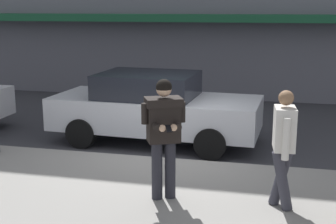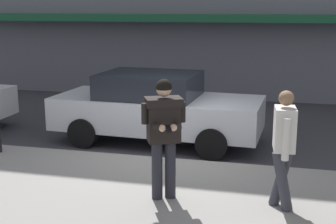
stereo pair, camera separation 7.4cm
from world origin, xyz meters
name	(u,v)px [view 1 (the left image)]	position (x,y,z in m)	size (l,w,h in m)	color
ground_plane	(166,161)	(0.00, 0.00, 0.00)	(80.00, 80.00, 0.00)	#333338
curb_paint_line	(217,164)	(1.00, 0.05, 0.00)	(28.00, 0.12, 0.01)	silver
parked_sedan_mid	(154,107)	(-0.57, 1.25, 0.79)	(4.59, 2.10, 1.54)	silver
man_texting_on_phone	(164,126)	(0.47, -2.08, 1.25)	(0.62, 0.65, 1.81)	#23232B
pedestrian_in_light_coat	(284,142)	(2.17, -2.00, 1.11)	(0.35, 0.60, 1.70)	#33333D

